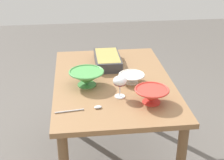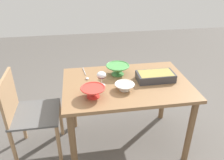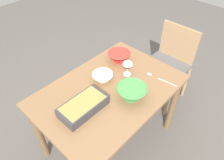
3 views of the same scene
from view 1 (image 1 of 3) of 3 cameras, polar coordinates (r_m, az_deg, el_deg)
The scene contains 7 objects.
dining_table at distance 2.31m, azimuth 0.17°, elevation -2.38°, with size 1.18×0.80×0.73m.
wine_glass at distance 2.00m, azimuth 1.39°, elevation -0.37°, with size 0.09×0.09×0.14m.
casserole_dish at distance 2.49m, azimuth -0.79°, elevation 3.61°, with size 0.35×0.19×0.08m.
mixing_bowl at distance 2.22m, azimuth 3.41°, elevation 0.42°, with size 0.18×0.18×0.06m.
small_bowl at distance 2.17m, azimuth -4.43°, elevation 0.46°, with size 0.23×0.23×0.10m.
serving_bowl at distance 1.98m, azimuth 6.89°, elevation -2.59°, with size 0.21×0.21×0.09m.
serving_spoon at distance 1.92m, azimuth -4.24°, elevation -4.94°, with size 0.05×0.27×0.01m.
Camera 1 is at (2.02, -0.24, 1.72)m, focal length 52.74 mm.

